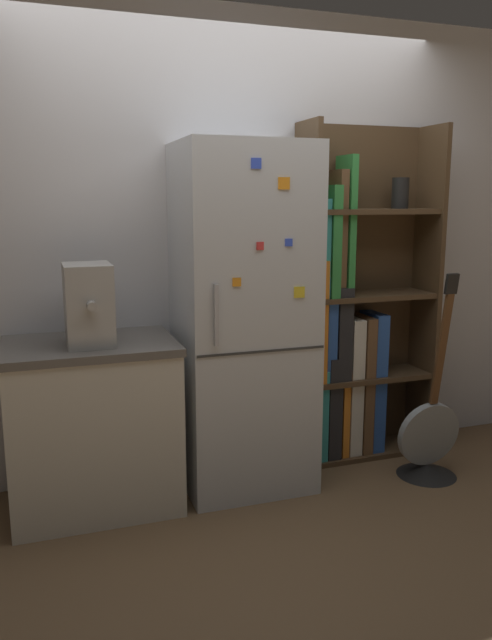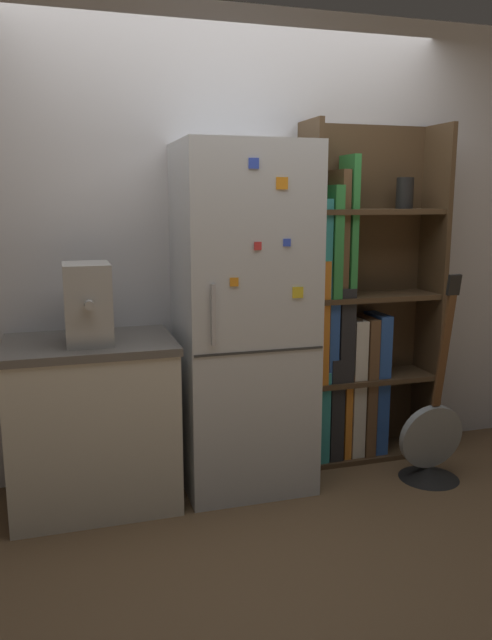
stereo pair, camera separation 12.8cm
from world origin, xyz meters
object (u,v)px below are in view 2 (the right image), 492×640
at_px(guitar, 431,450).
at_px(refrigerator, 243,320).
at_px(bookshelf, 353,324).
at_px(espresso_machine, 88,303).

bearing_deg(guitar, refrigerator, 164.78).
distance_m(bookshelf, guitar, 0.85).
bearing_deg(bookshelf, refrigerator, -167.46).
xyz_separation_m(bookshelf, espresso_machine, (-1.54, -0.22, 0.23)).
bearing_deg(bookshelf, guitar, -56.42).
relative_size(refrigerator, bookshelf, 0.93).
height_order(refrigerator, bookshelf, bookshelf).
bearing_deg(refrigerator, guitar, -15.22).
bearing_deg(espresso_machine, refrigerator, 4.02).
relative_size(bookshelf, espresso_machine, 5.05).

